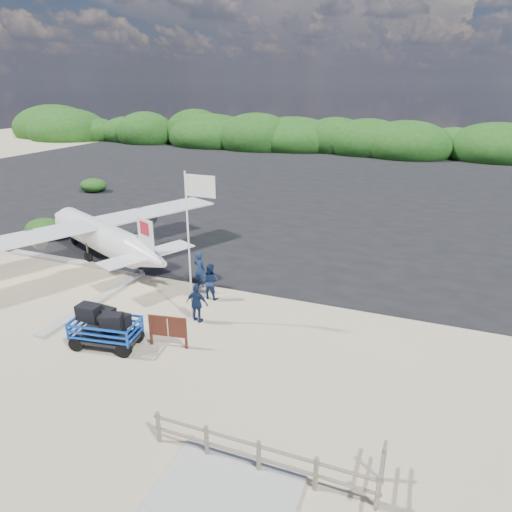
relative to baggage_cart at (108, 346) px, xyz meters
The scene contains 13 objects.
ground 2.14m from the baggage_cart, 42.10° to the left, with size 160.00×160.00×0.00m, color beige.
asphalt_apron 31.47m from the baggage_cart, 87.11° to the left, with size 90.00×50.00×0.04m, color #B2B2B2, non-canonical shape.
lagoon 7.97m from the baggage_cart, 158.43° to the left, with size 9.00×7.00×0.40m, color #B2B2B2, non-canonical shape.
walkway_pad 8.43m from the baggage_cart, 32.81° to the right, with size 3.50×2.50×0.10m, color #B2B2B2, non-canonical shape.
vegetation_band 56.45m from the baggage_cart, 88.39° to the left, with size 124.00×8.00×4.40m, color #B2B2B2, non-canonical shape.
fence 8.38m from the baggage_cart, 25.20° to the right, with size 6.40×2.00×1.10m, color #B2B2B2, non-canonical shape.
baggage_cart is the anchor object (origin of this frame).
flagpole 3.63m from the baggage_cart, 55.30° to the left, with size 1.28×0.53×6.39m, color white, non-canonical shape.
signboard 2.36m from the baggage_cart, 20.74° to the left, with size 1.61×0.15×1.32m, color #512217, non-canonical shape.
crew_a 6.34m from the baggage_cart, 83.32° to the left, with size 0.66×0.43×1.81m, color #14244B.
crew_b 5.58m from the baggage_cart, 70.92° to the left, with size 0.84×0.66×1.74m, color #14244B.
crew_c 3.86m from the baggage_cart, 51.85° to the left, with size 1.00×0.42×1.71m, color #14244B.
aircraft_large 25.03m from the baggage_cart, 63.16° to the left, with size 14.84×14.84×4.45m, color #B2B2B2, non-canonical shape.
Camera 1 is at (9.23, -13.51, 9.49)m, focal length 32.00 mm.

